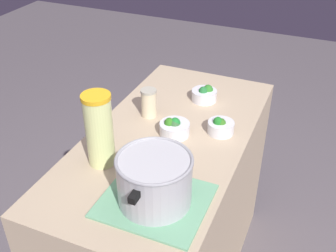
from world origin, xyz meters
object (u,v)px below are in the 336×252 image
at_px(broccoli_bowl_back, 174,128).
at_px(broccoli_bowl_center, 205,94).
at_px(mason_jar, 149,103).
at_px(broccoli_bowl_front, 221,126).
at_px(cooking_pot, 154,179).
at_px(lemonade_pitcher, 99,130).

bearing_deg(broccoli_bowl_back, broccoli_bowl_center, 176.39).
bearing_deg(mason_jar, broccoli_bowl_center, 141.71).
bearing_deg(mason_jar, broccoli_bowl_front, 88.72).
bearing_deg(cooking_pot, lemonade_pitcher, -113.60).
distance_m(cooking_pot, broccoli_bowl_front, 0.50).
bearing_deg(broccoli_bowl_center, broccoli_bowl_front, 32.45).
xyz_separation_m(mason_jar, broccoli_bowl_front, (0.01, 0.34, -0.04)).
relative_size(broccoli_bowl_center, broccoli_bowl_back, 0.95).
relative_size(mason_jar, broccoli_bowl_center, 1.08).
distance_m(broccoli_bowl_front, broccoli_bowl_back, 0.20).
bearing_deg(mason_jar, cooking_pot, 27.30).
relative_size(mason_jar, broccoli_bowl_front, 1.16).
distance_m(lemonade_pitcher, broccoli_bowl_front, 0.53).
bearing_deg(broccoli_bowl_center, broccoli_bowl_back, -3.61).
height_order(cooking_pot, lemonade_pitcher, lemonade_pitcher).
xyz_separation_m(cooking_pot, lemonade_pitcher, (-0.12, -0.28, 0.05)).
xyz_separation_m(lemonade_pitcher, broccoli_bowl_front, (-0.37, 0.36, -0.12)).
height_order(broccoli_bowl_front, broccoli_bowl_back, broccoli_bowl_back).
bearing_deg(cooking_pot, broccoli_bowl_front, 170.76).
relative_size(broccoli_bowl_front, broccoli_bowl_center, 0.93).
relative_size(cooking_pot, mason_jar, 2.48).
bearing_deg(broccoli_bowl_back, cooking_pot, 13.21).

